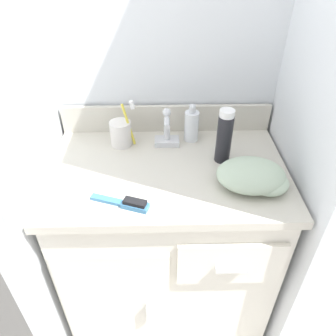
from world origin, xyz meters
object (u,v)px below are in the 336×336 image
object	(u,v)px
soap_dispenser	(192,125)
hand_towel	(255,177)
toothbrush_cup	(121,133)
hairbrush	(127,203)
shaving_cream_can	(224,136)

from	to	relation	value
soap_dispenser	hand_towel	world-z (taller)	soap_dispenser
toothbrush_cup	hand_towel	bearing A→B (deg)	-29.69
hairbrush	shaving_cream_can	bearing A→B (deg)	54.83
shaving_cream_can	hand_towel	distance (m)	0.17
toothbrush_cup	hairbrush	xyz separation A→B (m)	(0.04, -0.33, -0.04)
shaving_cream_can	hairbrush	world-z (taller)	shaving_cream_can
soap_dispenser	hairbrush	xyz separation A→B (m)	(-0.21, -0.36, -0.05)
toothbrush_cup	shaving_cream_can	xyz separation A→B (m)	(0.35, -0.11, 0.05)
toothbrush_cup	hand_towel	xyz separation A→B (m)	(0.43, -0.25, -0.01)
toothbrush_cup	hairbrush	distance (m)	0.33
toothbrush_cup	hand_towel	distance (m)	0.50
shaving_cream_can	hand_towel	size ratio (longest dim) A/B	0.87
shaving_cream_can	hairbrush	distance (m)	0.39
toothbrush_cup	soap_dispenser	bearing A→B (deg)	6.04
hand_towel	soap_dispenser	bearing A→B (deg)	122.51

